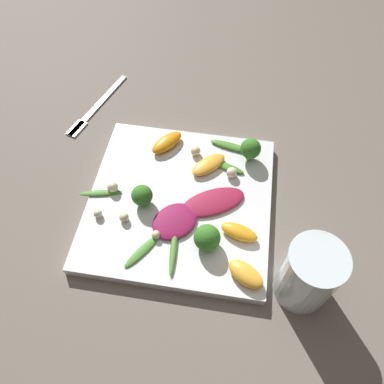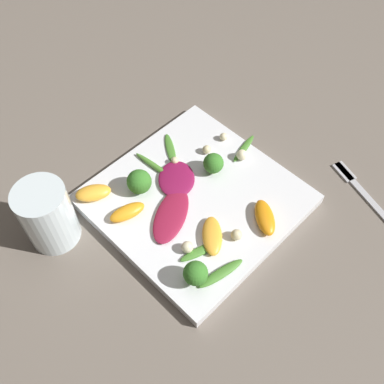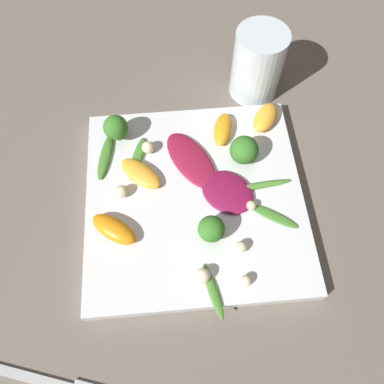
# 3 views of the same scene
# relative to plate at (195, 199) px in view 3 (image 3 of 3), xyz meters

# --- Properties ---
(ground_plane) EXTENTS (2.40, 2.40, 0.00)m
(ground_plane) POSITION_rel_plate_xyz_m (0.00, 0.00, -0.01)
(ground_plane) COLOR #6B6056
(plate) EXTENTS (0.30, 0.30, 0.02)m
(plate) POSITION_rel_plate_xyz_m (0.00, 0.00, 0.00)
(plate) COLOR white
(plate) RESTS_ON ground_plane
(drinking_glass) EXTENTS (0.08, 0.08, 0.11)m
(drinking_glass) POSITION_rel_plate_xyz_m (0.12, 0.20, 0.05)
(drinking_glass) COLOR silver
(drinking_glass) RESTS_ON ground_plane
(fork) EXTENTS (0.19, 0.07, 0.01)m
(fork) POSITION_rel_plate_xyz_m (-0.19, -0.21, -0.01)
(fork) COLOR #B2B2B7
(fork) RESTS_ON ground_plane
(radicchio_leaf_0) EXTENTS (0.10, 0.10, 0.01)m
(radicchio_leaf_0) POSITION_rel_plate_xyz_m (0.05, 0.00, 0.01)
(radicchio_leaf_0) COLOR maroon
(radicchio_leaf_0) RESTS_ON plate
(radicchio_leaf_1) EXTENTS (0.09, 0.12, 0.01)m
(radicchio_leaf_1) POSITION_rel_plate_xyz_m (-0.00, 0.06, 0.01)
(radicchio_leaf_1) COLOR maroon
(radicchio_leaf_1) RESTS_ON plate
(orange_segment_0) EXTENTS (0.04, 0.06, 0.02)m
(orange_segment_0) POSITION_rel_plate_xyz_m (0.05, 0.10, 0.02)
(orange_segment_0) COLOR orange
(orange_segment_0) RESTS_ON plate
(orange_segment_1) EXTENTS (0.06, 0.07, 0.02)m
(orange_segment_1) POSITION_rel_plate_xyz_m (0.12, 0.12, 0.02)
(orange_segment_1) COLOR #FCAD33
(orange_segment_1) RESTS_ON plate
(orange_segment_2) EXTENTS (0.07, 0.06, 0.02)m
(orange_segment_2) POSITION_rel_plate_xyz_m (-0.11, -0.04, 0.02)
(orange_segment_2) COLOR orange
(orange_segment_2) RESTS_ON plate
(orange_segment_3) EXTENTS (0.07, 0.07, 0.01)m
(orange_segment_3) POSITION_rel_plate_xyz_m (-0.07, 0.04, 0.02)
(orange_segment_3) COLOR #FCAD33
(orange_segment_3) RESTS_ON plate
(broccoli_floret_0) EXTENTS (0.04, 0.04, 0.04)m
(broccoli_floret_0) POSITION_rel_plate_xyz_m (0.07, 0.06, 0.03)
(broccoli_floret_0) COLOR #7A9E51
(broccoli_floret_0) RESTS_ON plate
(broccoli_floret_1) EXTENTS (0.03, 0.03, 0.04)m
(broccoli_floret_1) POSITION_rel_plate_xyz_m (0.02, -0.06, 0.03)
(broccoli_floret_1) COLOR #7A9E51
(broccoli_floret_1) RESTS_ON plate
(broccoli_floret_2) EXTENTS (0.04, 0.04, 0.04)m
(broccoli_floret_2) POSITION_rel_plate_xyz_m (-0.10, 0.11, 0.04)
(broccoli_floret_2) COLOR #7A9E51
(broccoli_floret_2) RESTS_ON plate
(arugula_sprig_0) EXTENTS (0.03, 0.07, 0.01)m
(arugula_sprig_0) POSITION_rel_plate_xyz_m (-0.08, 0.07, 0.01)
(arugula_sprig_0) COLOR #47842D
(arugula_sprig_0) RESTS_ON plate
(arugula_sprig_1) EXTENTS (0.07, 0.05, 0.00)m
(arugula_sprig_1) POSITION_rel_plate_xyz_m (0.10, -0.04, 0.01)
(arugula_sprig_1) COLOR #47842D
(arugula_sprig_1) RESTS_ON plate
(arugula_sprig_2) EXTENTS (0.03, 0.07, 0.00)m
(arugula_sprig_2) POSITION_rel_plate_xyz_m (0.01, -0.13, 0.01)
(arugula_sprig_2) COLOR #47842D
(arugula_sprig_2) RESTS_ON plate
(arugula_sprig_3) EXTENTS (0.03, 0.08, 0.01)m
(arugula_sprig_3) POSITION_rel_plate_xyz_m (-0.12, 0.07, 0.01)
(arugula_sprig_3) COLOR #47842D
(arugula_sprig_3) RESTS_ON plate
(arugula_sprig_4) EXTENTS (0.09, 0.02, 0.01)m
(arugula_sprig_4) POSITION_rel_plate_xyz_m (0.09, 0.01, 0.01)
(arugula_sprig_4) COLOR #518E33
(arugula_sprig_4) RESTS_ON plate
(macadamia_nut_0) EXTENTS (0.02, 0.02, 0.02)m
(macadamia_nut_0) POSITION_rel_plate_xyz_m (-0.10, 0.01, 0.02)
(macadamia_nut_0) COLOR beige
(macadamia_nut_0) RESTS_ON plate
(macadamia_nut_1) EXTENTS (0.02, 0.02, 0.02)m
(macadamia_nut_1) POSITION_rel_plate_xyz_m (-0.06, 0.08, 0.02)
(macadamia_nut_1) COLOR beige
(macadamia_nut_1) RESTS_ON plate
(macadamia_nut_2) EXTENTS (0.02, 0.02, 0.02)m
(macadamia_nut_2) POSITION_rel_plate_xyz_m (0.05, -0.08, 0.02)
(macadamia_nut_2) COLOR beige
(macadamia_nut_2) RESTS_ON plate
(macadamia_nut_3) EXTENTS (0.01, 0.01, 0.01)m
(macadamia_nut_3) POSITION_rel_plate_xyz_m (0.07, -0.02, 0.02)
(macadamia_nut_3) COLOR beige
(macadamia_nut_3) RESTS_ON plate
(macadamia_nut_4) EXTENTS (0.01, 0.01, 0.01)m
(macadamia_nut_4) POSITION_rel_plate_xyz_m (0.05, -0.12, 0.02)
(macadamia_nut_4) COLOR beige
(macadamia_nut_4) RESTS_ON plate
(macadamia_nut_5) EXTENTS (0.02, 0.02, 0.02)m
(macadamia_nut_5) POSITION_rel_plate_xyz_m (0.00, -0.11, 0.02)
(macadamia_nut_5) COLOR beige
(macadamia_nut_5) RESTS_ON plate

